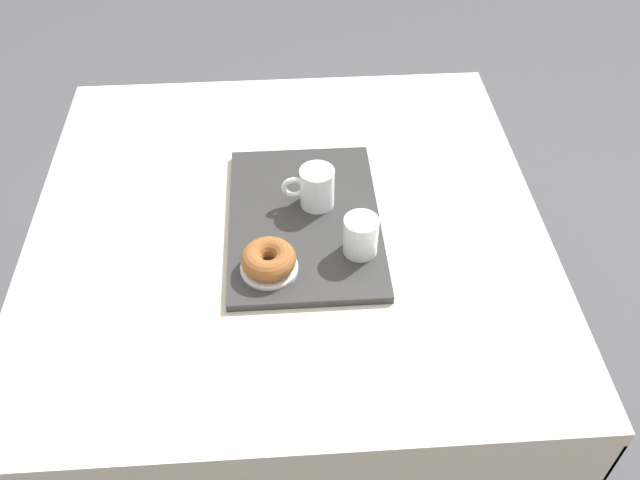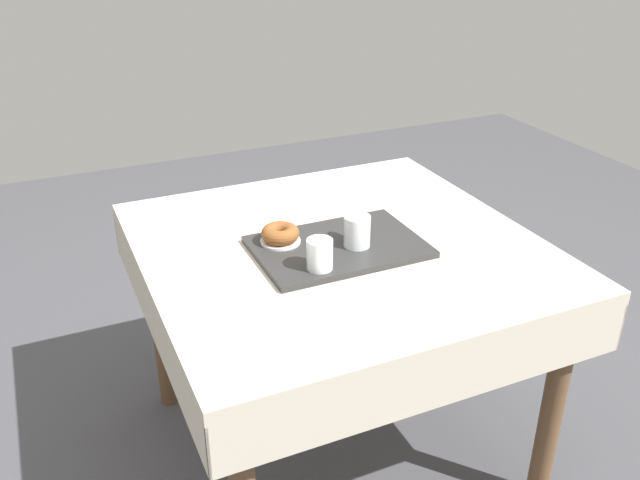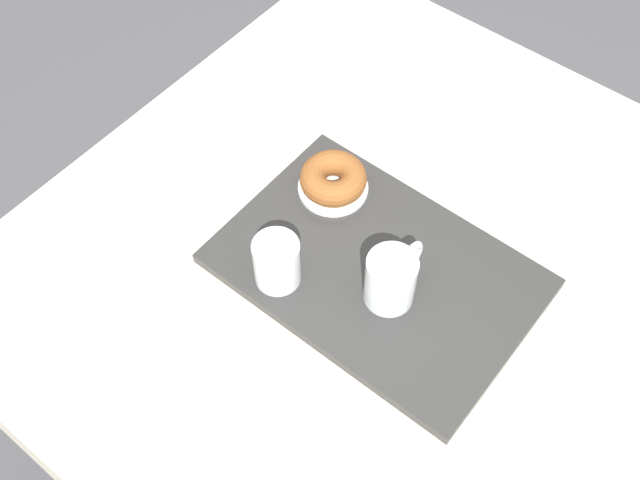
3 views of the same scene
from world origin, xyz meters
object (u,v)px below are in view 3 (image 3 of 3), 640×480
Objects in this scene: dining_table at (396,297)px; tea_mug_left at (391,280)px; serving_tray at (377,271)px; donut_plate_left at (333,188)px; water_glass_near at (277,263)px; sugar_donut_left at (333,178)px.

dining_table is 9.78× the size of tea_mug_left.
donut_plate_left is at bearing -27.74° from serving_tray.
sugar_donut_left is at bearing -77.90° from water_glass_near.
water_glass_near is at bearing 45.35° from serving_tray.
dining_table is 13.34× the size of water_glass_near.
sugar_donut_left is (0.17, -0.04, 0.14)m from dining_table.
serving_tray is at bearing 60.55° from dining_table.
water_glass_near is at bearing 48.65° from dining_table.
sugar_donut_left reaches higher than dining_table.
water_glass_near is at bearing 28.10° from tea_mug_left.
donut_plate_left is 1.06× the size of sugar_donut_left.
donut_plate_left is at bearing 0.00° from sugar_donut_left.
donut_plate_left is 0.02m from sugar_donut_left.
tea_mug_left is 1.36× the size of water_glass_near.
serving_tray is 0.16m from water_glass_near.
sugar_donut_left reaches higher than serving_tray.
dining_table is at bearing -119.45° from serving_tray.
water_glass_near reaches higher than sugar_donut_left.
tea_mug_left is (-0.04, 0.03, 0.05)m from serving_tray.
tea_mug_left is (-0.02, 0.06, 0.16)m from dining_table.
serving_tray is 0.07m from tea_mug_left.
serving_tray is (0.02, 0.04, 0.11)m from dining_table.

